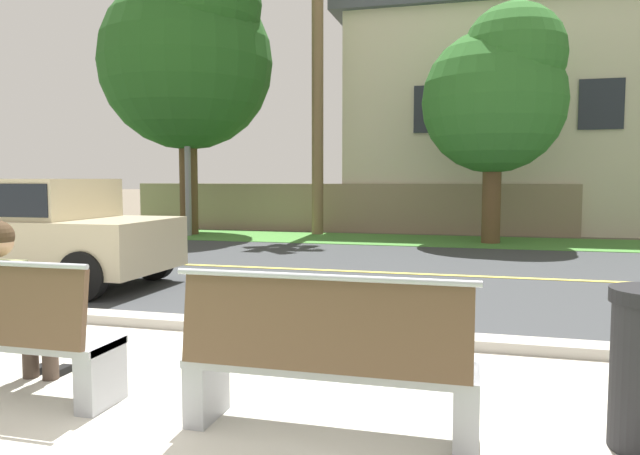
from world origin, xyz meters
TOP-DOWN VIEW (x-y plane):
  - ground_plane at (0.00, 8.00)m, footprint 140.00×140.00m
  - sidewalk_pavement at (0.00, 0.40)m, footprint 44.00×3.60m
  - curb_edge at (0.00, 2.35)m, footprint 44.00×0.30m
  - street_asphalt at (0.00, 6.50)m, footprint 52.00×8.00m
  - road_centre_line at (0.00, 6.50)m, footprint 48.00×0.14m
  - far_verge_grass at (0.00, 11.88)m, footprint 48.00×2.80m
  - bench_right at (1.19, 0.17)m, footprint 1.75×0.48m
  - seated_person_olive at (-1.19, 0.34)m, footprint 0.52×0.68m
  - car_beige_near at (-4.35, 4.10)m, footprint 4.30×1.86m
  - streetlamp at (-5.54, 11.69)m, footprint 0.24×2.10m
  - shade_tree_far_left at (-5.59, 11.82)m, footprint 4.67×4.67m
  - shade_tree_left at (2.41, 11.60)m, footprint 3.35×3.35m
  - garden_wall at (-1.88, 13.90)m, footprint 13.00×0.36m
  - house_across_street at (2.88, 17.10)m, footprint 10.24×6.91m

SIDE VIEW (x-z plane):
  - ground_plane at x=0.00m, z-range 0.00..0.00m
  - street_asphalt at x=0.00m, z-range 0.00..0.01m
  - sidewalk_pavement at x=0.00m, z-range 0.00..0.01m
  - far_verge_grass at x=0.00m, z-range 0.00..0.02m
  - road_centre_line at x=0.00m, z-range 0.01..0.01m
  - curb_edge at x=0.00m, z-range 0.00..0.11m
  - bench_right at x=1.19m, z-range -0.05..0.96m
  - seated_person_olive at x=-1.19m, z-range 0.05..1.30m
  - garden_wall at x=-1.88m, z-range 0.00..1.40m
  - car_beige_near at x=-4.35m, z-range 0.08..1.62m
  - house_across_street at x=2.88m, z-range 0.04..6.95m
  - shade_tree_left at x=2.41m, z-range 0.82..6.36m
  - streetlamp at x=-5.54m, z-range 0.50..7.06m
  - shade_tree_far_left at x=-5.59m, z-range 1.16..8.87m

